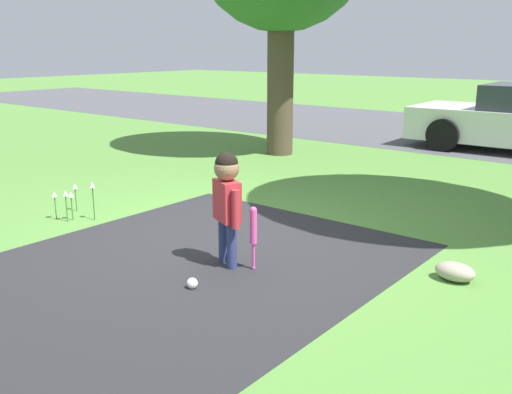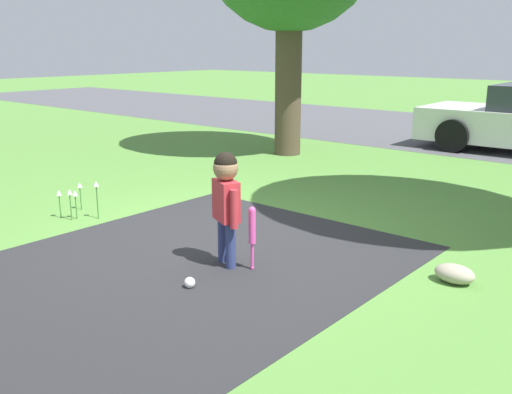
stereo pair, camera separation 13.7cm
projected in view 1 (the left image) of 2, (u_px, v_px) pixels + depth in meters
The scene contains 9 objects.
ground_plane at pixel (231, 231), 6.01m from camera, with size 60.00×60.00×0.00m, color #518438.
driveway_strip at pixel (28, 329), 3.93m from camera, with size 3.23×7.00×0.01m.
street_strip at pixel (490, 135), 12.46m from camera, with size 40.00×6.00×0.01m.
child at pixel (227, 193), 4.92m from camera, with size 0.39×0.26×1.02m.
baseball_bat at pixel (253, 229), 4.89m from camera, with size 0.06×0.06×0.57m.
sports_ball at pixel (192, 283), 4.58m from camera, with size 0.09×0.09×0.09m.
fire_hydrant at pixel (271, 125), 11.37m from camera, with size 0.23×0.20×0.76m.
flower_bed at pixel (72, 193), 6.39m from camera, with size 0.53×0.40×0.44m.
edging_rock at pixel (455, 272), 4.74m from camera, with size 0.33×0.23×0.15m.
Camera 1 is at (3.80, -4.28, 1.89)m, focal length 40.00 mm.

